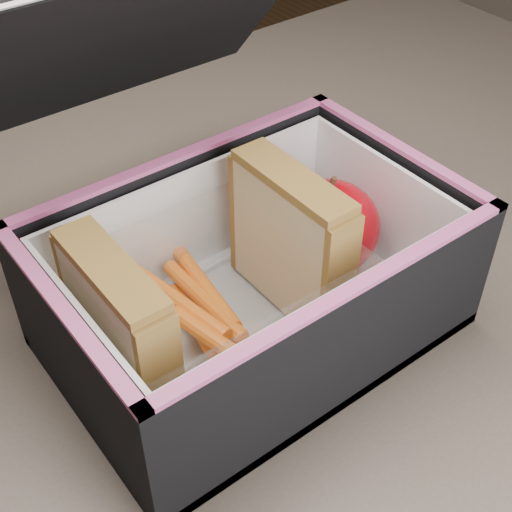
# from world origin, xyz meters

# --- Properties ---
(kitchen_table) EXTENTS (1.20, 0.80, 0.75)m
(kitchen_table) POSITION_xyz_m (0.00, 0.00, 0.66)
(kitchen_table) COLOR brown
(kitchen_table) RESTS_ON ground
(lunch_bag) EXTENTS (0.29, 0.31, 0.25)m
(lunch_bag) POSITION_xyz_m (-0.03, -0.03, 0.81)
(lunch_bag) COLOR black
(lunch_bag) RESTS_ON kitchen_table
(plastic_tub) EXTENTS (0.19, 0.13, 0.08)m
(plastic_tub) POSITION_xyz_m (-0.07, -0.04, 0.80)
(plastic_tub) COLOR white
(plastic_tub) RESTS_ON lunch_bag
(sandwich_left) EXTENTS (0.03, 0.10, 0.11)m
(sandwich_left) POSITION_xyz_m (-0.14, -0.04, 0.82)
(sandwich_left) COLOR tan
(sandwich_left) RESTS_ON plastic_tub
(sandwich_right) EXTENTS (0.03, 0.10, 0.11)m
(sandwich_right) POSITION_xyz_m (0.00, -0.04, 0.82)
(sandwich_right) COLOR tan
(sandwich_right) RESTS_ON plastic_tub
(carrot_sticks) EXTENTS (0.06, 0.16, 0.03)m
(carrot_sticks) POSITION_xyz_m (-0.07, -0.03, 0.78)
(carrot_sticks) COLOR #D85A1D
(carrot_sticks) RESTS_ON plastic_tub
(paper_napkin) EXTENTS (0.08, 0.08, 0.01)m
(paper_napkin) POSITION_xyz_m (0.05, -0.03, 0.77)
(paper_napkin) COLOR white
(paper_napkin) RESTS_ON lunch_bag
(red_apple) EXTENTS (0.10, 0.10, 0.08)m
(red_apple) POSITION_xyz_m (0.05, -0.03, 0.81)
(red_apple) COLOR maroon
(red_apple) RESTS_ON paper_napkin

